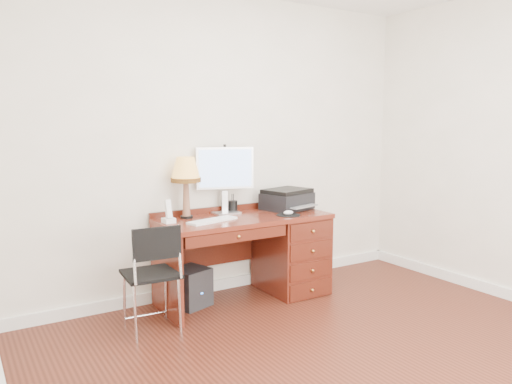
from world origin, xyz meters
TOP-DOWN VIEW (x-y plane):
  - ground at (0.00, 0.00)m, footprint 4.00×4.00m
  - room_shell at (0.00, 0.63)m, footprint 4.00×4.00m
  - desk at (0.32, 1.40)m, footprint 1.50×0.67m
  - monitor at (-0.08, 1.62)m, footprint 0.51×0.23m
  - keyboard at (-0.34, 1.33)m, footprint 0.47×0.24m
  - mouse_pad at (0.35, 1.23)m, footprint 0.21×0.21m
  - printer at (0.52, 1.50)m, footprint 0.51×0.44m
  - leg_lamp at (-0.46, 1.58)m, footprint 0.25×0.25m
  - phone at (-0.67, 1.46)m, footprint 0.10×0.10m
  - pen_cup at (0.02, 1.63)m, footprint 0.08×0.08m
  - chair at (-0.93, 1.12)m, footprint 0.41×0.42m
  - equipment_box at (-0.48, 1.50)m, footprint 0.35×0.35m

SIDE VIEW (x-z plane):
  - ground at x=0.00m, z-range 0.00..0.00m
  - room_shell at x=0.00m, z-range -1.95..2.05m
  - equipment_box at x=-0.48m, z-range 0.00..0.33m
  - desk at x=0.32m, z-range 0.04..0.79m
  - chair at x=-0.93m, z-range 0.09..0.91m
  - keyboard at x=-0.34m, z-range 0.75..0.77m
  - mouse_pad at x=0.35m, z-range 0.74..0.78m
  - pen_cup at x=0.02m, z-range 0.75..0.85m
  - phone at x=-0.67m, z-range 0.71..0.90m
  - printer at x=0.52m, z-range 0.75..0.94m
  - monitor at x=-0.08m, z-range 0.83..1.42m
  - leg_lamp at x=-0.46m, z-range 0.87..1.39m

